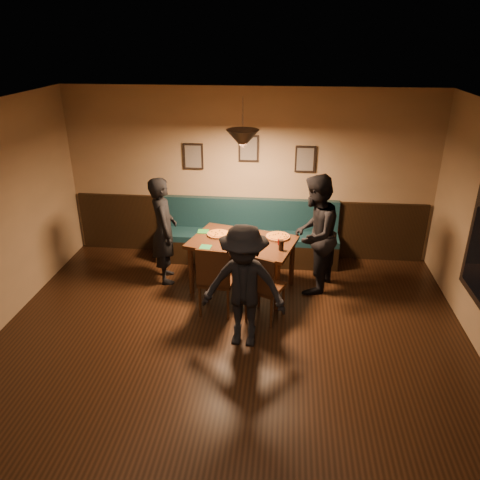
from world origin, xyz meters
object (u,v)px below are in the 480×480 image
Objects in this scene: chair_near_right at (265,285)px; chair_near_left at (217,278)px; diner_front at (244,287)px; tabasco_bottle at (279,241)px; booth_bench at (247,233)px; dining_table at (242,265)px; soda_glass at (281,245)px; diner_left at (164,230)px; diner_right at (314,235)px.

chair_near_left is at bearing -164.61° from chair_near_right.
tabasco_bottle is at bearing 78.71° from diner_front.
booth_bench is 1.62m from chair_near_left.
chair_near_right is at bearing -48.29° from dining_table.
diner_front reaches higher than booth_bench.
chair_near_right is (0.66, -0.10, -0.02)m from chair_near_left.
chair_near_right is (0.38, -0.75, 0.10)m from dining_table.
dining_table is 0.78m from soda_glass.
dining_table is 0.93× the size of diner_front.
diner_left is (-1.58, 0.91, 0.34)m from chair_near_right.
booth_bench is 1.45m from diner_left.
diner_front is at bearing -68.80° from dining_table.
soda_glass is at bearing -64.37° from booth_bench.
chair_near_right is at bearing -2.76° from chair_near_left.
diner_front reaches higher than soda_glass.
soda_glass is 1.37× the size of tabasco_bottle.
chair_near_left is 1.56m from diner_right.
chair_near_left is 0.65× the size of diner_front.
chair_near_left is (-0.26, -1.60, 0.01)m from booth_bench.
tabasco_bottle is at bearing -49.17° from diner_right.
dining_table is at bearing -64.82° from diner_right.
diner_left is at bearing 137.66° from diner_front.
chair_near_right reaches higher than dining_table.
tabasco_bottle is at bearing -62.49° from booth_bench.
dining_table is at bearing 140.55° from chair_near_right.
chair_near_right is 0.75m from tabasco_bottle.
dining_table is at bearing -116.12° from diner_left.
diner_right reaches higher than booth_bench.
chair_near_left reaches higher than booth_bench.
diner_right is at bearing -110.11° from diner_left.
chair_near_right is 1.86m from diner_left.
booth_bench is 2.05× the size of dining_table.
booth_bench reaches higher than tabasco_bottle.
diner_left is 1.05× the size of diner_front.
booth_bench reaches higher than soda_glass.
diner_right is at bearing 37.75° from soda_glass.
booth_bench is at bearing -109.11° from diner_right.
soda_glass is (0.18, 0.48, 0.37)m from chair_near_right.
dining_table is 1.44× the size of chair_near_left.
tabasco_bottle is (0.15, 0.65, 0.35)m from chair_near_right.
chair_near_left reaches higher than chair_near_right.
diner_left is 2.02m from diner_front.
diner_right is (1.05, -0.85, 0.38)m from booth_bench.
soda_glass is (0.84, 0.38, 0.35)m from chair_near_left.
diner_right is at bearing 20.91° from tabasco_bottle.
booth_bench is at bearing -74.81° from diner_left.
chair_near_right is at bearing -76.79° from booth_bench.
diner_right is (1.03, 0.09, 0.49)m from dining_table.
chair_near_left is 0.67m from chair_near_right.
diner_right is at bearing 20.26° from dining_table.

